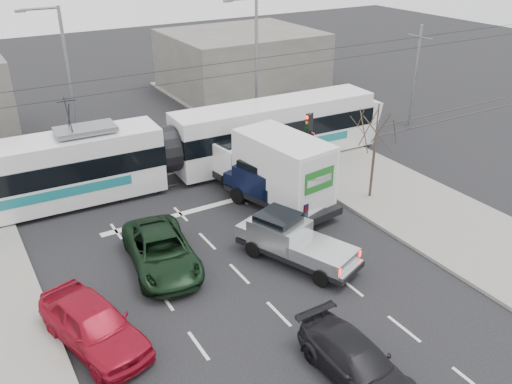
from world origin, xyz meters
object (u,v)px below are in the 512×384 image
street_lamp_near (254,60)px  navy_pickup (271,185)px  tram (166,151)px  box_truck (275,169)px  traffic_signal (310,131)px  silver_pickup (291,239)px  bare_tree (376,130)px  street_lamp_far (66,76)px  green_car (162,251)px  red_car (93,324)px  dark_car (357,362)px

street_lamp_near → navy_pickup: 11.30m
tram → box_truck: bearing=-50.5°
traffic_signal → tram: size_ratio=0.14×
street_lamp_near → silver_pickup: bearing=-114.8°
bare_tree → traffic_signal: 4.28m
street_lamp_far → green_car: bearing=-90.1°
traffic_signal → box_truck: (-3.43, -1.75, -0.89)m
navy_pickup → tram: bearing=106.4°
green_car → red_car: (-3.77, -3.26, 0.09)m
street_lamp_near → tram: bearing=-152.5°
silver_pickup → red_car: (-8.74, -0.95, -0.13)m
street_lamp_near → box_truck: (-4.27, -9.25, -3.26)m
street_lamp_near → street_lamp_far: bearing=170.1°
street_lamp_near → bare_tree: bearing=-88.6°
street_lamp_near → green_car: bearing=-134.2°
silver_pickup → box_truck: 5.47m
traffic_signal → dark_car: size_ratio=0.78×
street_lamp_near → street_lamp_far: size_ratio=1.00×
bare_tree → green_car: (-11.81, -0.35, -3.04)m
street_lamp_near → tram: 9.68m
bare_tree → red_car: 16.26m
bare_tree → navy_pickup: (-4.93, 1.99, -2.64)m
tram → box_truck: size_ratio=3.43×
dark_car → traffic_signal: bearing=58.8°
bare_tree → navy_pickup: bare_tree is taller
street_lamp_far → box_truck: bearing=-57.3°
silver_pickup → red_car: bearing=165.0°
traffic_signal → dark_car: bearing=-120.2°
bare_tree → green_car: size_ratio=0.92×
silver_pickup → dark_car: (-2.10, -6.77, -0.31)m
red_car → dark_car: red_car is taller
silver_pickup → box_truck: box_truck is taller
bare_tree → silver_pickup: bare_tree is taller
bare_tree → navy_pickup: 5.94m
bare_tree → traffic_signal: bare_tree is taller
silver_pickup → red_car: 8.79m
tram → green_car: tram is taller
box_truck → street_lamp_far: bearing=115.4°
traffic_signal → box_truck: traffic_signal is taller
street_lamp_near → tram: (-8.10, -4.22, -3.19)m
bare_tree → box_truck: size_ratio=0.65×
box_truck → street_lamp_near: bearing=57.9°
street_lamp_far → tram: size_ratio=0.34×
navy_pickup → silver_pickup: bearing=-129.1°
street_lamp_far → silver_pickup: street_lamp_far is taller
tram → bare_tree: bearing=-38.8°
silver_pickup → box_truck: size_ratio=0.74×
traffic_signal → street_lamp_far: 14.47m
box_truck → navy_pickup: box_truck is taller
box_truck → traffic_signal: bearing=19.7°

